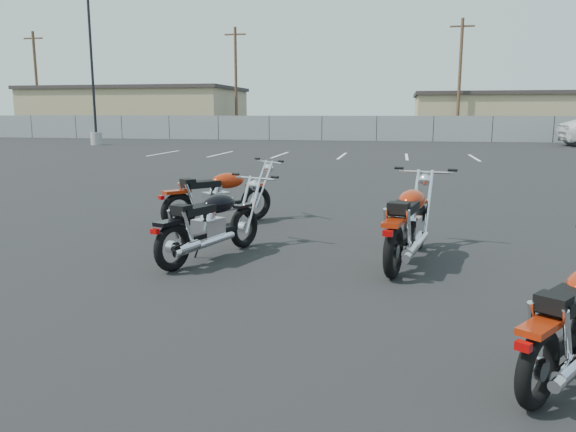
# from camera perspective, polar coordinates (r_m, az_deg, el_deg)

# --- Properties ---
(ground) EXTENTS (120.00, 120.00, 0.00)m
(ground) POSITION_cam_1_polar(r_m,az_deg,el_deg) (7.10, -2.53, -5.98)
(ground) COLOR black
(ground) RESTS_ON ground
(motorcycle_front_red) EXTENTS (1.89, 2.04, 1.15)m
(motorcycle_front_red) POSITION_cam_1_polar(r_m,az_deg,el_deg) (10.15, -7.06, 1.96)
(motorcycle_front_red) COLOR black
(motorcycle_front_red) RESTS_ON ground
(motorcycle_second_black) EXTENTS (1.24, 2.18, 1.08)m
(motorcycle_second_black) POSITION_cam_1_polar(r_m,az_deg,el_deg) (7.82, -7.84, -0.80)
(motorcycle_second_black) COLOR black
(motorcycle_second_black) RESTS_ON ground
(motorcycle_third_red) EXTENTS (1.05, 2.42, 1.19)m
(motorcycle_third_red) POSITION_cam_1_polar(r_m,az_deg,el_deg) (7.71, 12.17, -0.74)
(motorcycle_third_red) COLOR black
(motorcycle_third_red) RESTS_ON ground
(training_cone_near) EXTENTS (0.27, 0.27, 0.32)m
(training_cone_near) POSITION_cam_1_polar(r_m,az_deg,el_deg) (9.43, 10.99, -1.05)
(training_cone_near) COLOR #FF4F0D
(training_cone_near) RESTS_ON ground
(light_pole_west) EXTENTS (0.80, 0.70, 9.95)m
(light_pole_west) POSITION_cam_1_polar(r_m,az_deg,el_deg) (37.87, -19.09, 10.72)
(light_pole_west) COLOR gray
(light_pole_west) RESTS_ON ground
(chainlink_fence) EXTENTS (80.06, 0.06, 1.80)m
(chainlink_fence) POSITION_cam_1_polar(r_m,az_deg,el_deg) (41.66, 8.99, 8.79)
(chainlink_fence) COLOR slate
(chainlink_fence) RESTS_ON ground
(tan_building_west) EXTENTS (18.40, 10.40, 4.30)m
(tan_building_west) POSITION_cam_1_polar(r_m,az_deg,el_deg) (54.05, -15.05, 10.25)
(tan_building_west) COLOR tan
(tan_building_west) RESTS_ON ground
(tan_building_east) EXTENTS (14.40, 9.40, 3.70)m
(tan_building_east) POSITION_cam_1_polar(r_m,az_deg,el_deg) (51.30, 20.82, 9.60)
(tan_building_east) COLOR tan
(tan_building_east) RESTS_ON ground
(utility_pole_a) EXTENTS (1.80, 0.24, 9.00)m
(utility_pole_a) POSITION_cam_1_polar(r_m,az_deg,el_deg) (55.56, -24.18, 12.31)
(utility_pole_a) COLOR #493222
(utility_pole_a) RESTS_ON ground
(utility_pole_b) EXTENTS (1.80, 0.24, 9.00)m
(utility_pole_b) POSITION_cam_1_polar(r_m,az_deg,el_deg) (48.63, -5.31, 13.55)
(utility_pole_b) COLOR #493222
(utility_pole_b) RESTS_ON ground
(utility_pole_c) EXTENTS (1.80, 0.24, 9.00)m
(utility_pole_c) POSITION_cam_1_polar(r_m,az_deg,el_deg) (45.90, 17.04, 13.34)
(utility_pole_c) COLOR #493222
(utility_pole_c) RESTS_ON ground
(parking_line_stripes) EXTENTS (15.12, 4.00, 0.01)m
(parking_line_stripes) POSITION_cam_1_polar(r_m,az_deg,el_deg) (27.00, 2.32, 6.18)
(parking_line_stripes) COLOR silver
(parking_line_stripes) RESTS_ON ground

